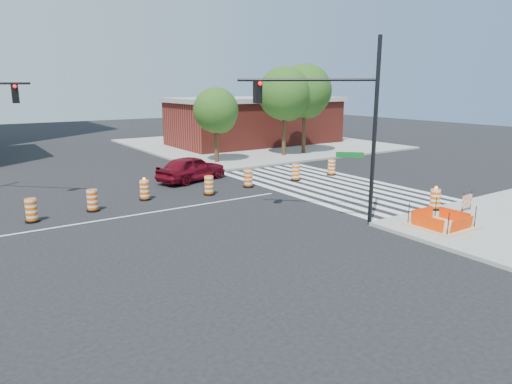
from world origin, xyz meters
The scene contains 20 objects.
ground centered at (0.00, 0.00, 0.00)m, with size 120.00×120.00×0.00m, color black.
sidewalk_ne centered at (18.00, 18.00, 0.07)m, with size 22.00×22.00×0.15m, color gray.
crosswalk_east centered at (10.95, 0.00, 0.01)m, with size 6.75×13.50×0.01m.
lane_centerline centered at (0.00, 0.00, 0.01)m, with size 14.00×0.12×0.01m, color silver.
excavation_pit centered at (9.00, -9.00, 0.22)m, with size 2.20×2.20×0.90m.
brick_storefront centered at (18.00, 18.00, 2.32)m, with size 16.50×8.50×4.60m.
red_coupe centered at (4.91, 5.45, 0.78)m, with size 1.85×4.60×1.57m, color #610814.
signal_pole_se centered at (5.92, -5.90, 4.58)m, with size 4.18×3.98×7.46m.
pit_drum centered at (10.99, -7.30, 0.61)m, with size 0.56×0.56×1.10m.
barricade centered at (11.96, -8.26, 0.65)m, with size 0.77×0.08×0.90m.
tree_north_c centered at (9.36, 10.24, 3.76)m, with size 3.35×3.30×5.61m.
tree_north_d centered at (15.62, 10.18, 4.84)m, with size 4.24×4.24×7.22m.
tree_north_e centered at (17.79, 10.27, 5.04)m, with size 4.41×4.41×7.50m.
median_drum_2 centered at (-4.60, 1.41, 0.48)m, with size 0.60×0.60×1.02m.
median_drum_3 centered at (-1.98, 1.73, 0.48)m, with size 0.60×0.60×1.02m.
median_drum_4 centered at (0.80, 2.44, 0.49)m, with size 0.60×0.60×1.18m.
median_drum_5 centered at (4.06, 1.61, 0.48)m, with size 0.60×0.60×1.02m.
median_drum_6 centered at (6.84, 2.03, 0.48)m, with size 0.60×0.60×1.02m.
median_drum_7 centered at (10.28, 1.98, 0.48)m, with size 0.60×0.60×1.02m.
median_drum_8 centered at (13.29, 2.02, 0.48)m, with size 0.60×0.60×1.02m.
Camera 1 is at (-7.10, -19.51, 5.70)m, focal length 32.00 mm.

